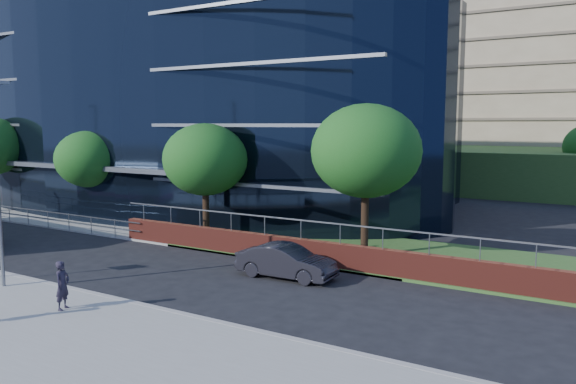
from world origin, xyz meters
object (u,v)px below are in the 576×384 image
Objects in this scene: tree_far_b at (89,159)px; tree_far_c at (205,160)px; parked_car at (286,261)px; tree_far_d at (366,151)px; pedestrian at (62,285)px.

tree_far_c reaches higher than tree_far_b.
tree_far_c is at bearing 60.19° from parked_car.
tree_far_d is 4.42× the size of pedestrian.
parked_car is (17.60, -4.50, -3.50)m from tree_far_b.
parked_car is 8.86m from pedestrian.
tree_far_b is 18.50m from parked_car.
tree_far_c is 3.86× the size of pedestrian.
pedestrian is (-4.21, -7.79, 0.29)m from parked_car.
pedestrian is (3.39, -11.79, -3.54)m from tree_far_c.
pedestrian is at bearing -73.97° from tree_far_c.
parked_car is 2.54× the size of pedestrian.
pedestrian is at bearing 149.52° from parked_car.
tree_far_b is 0.81× the size of tree_far_d.
tree_far_d reaches higher than tree_far_b.
pedestrian is at bearing -113.70° from tree_far_d.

